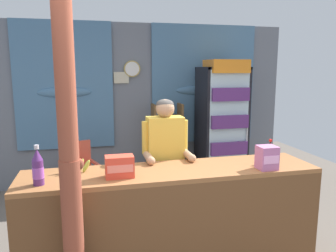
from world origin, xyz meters
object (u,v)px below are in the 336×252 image
object	(u,v)px
bottle_shelf_rack	(167,143)
banana_bunch	(76,166)
stall_counter	(176,215)
timber_post	(70,167)
plastic_lawn_chair	(80,168)
drink_fridge	(222,118)
snack_box_wafer	(267,158)
snack_box_crackers	(120,167)
shopkeeper	(165,156)
soda_bottle_cola	(270,152)
soda_bottle_grape_soda	(38,168)

from	to	relation	value
bottle_shelf_rack	banana_bunch	xyz separation A→B (m)	(-1.36, -2.19, 0.36)
banana_bunch	stall_counter	bearing A→B (deg)	-15.19
timber_post	stall_counter	bearing A→B (deg)	21.00
plastic_lawn_chair	banana_bunch	world-z (taller)	banana_bunch
timber_post	drink_fridge	xyz separation A→B (m)	(2.23, 2.52, -0.10)
snack_box_wafer	plastic_lawn_chair	bearing A→B (deg)	129.27
snack_box_crackers	shopkeeper	bearing A→B (deg)	46.50
stall_counter	drink_fridge	world-z (taller)	drink_fridge
shopkeeper	soda_bottle_cola	xyz separation A→B (m)	(0.94, -0.44, 0.09)
timber_post	shopkeeper	size ratio (longest dim) A/B	1.59
stall_counter	soda_bottle_cola	distance (m)	1.10
shopkeeper	banana_bunch	world-z (taller)	shopkeeper
shopkeeper	soda_bottle_grape_soda	world-z (taller)	shopkeeper
snack_box_crackers	snack_box_wafer	world-z (taller)	snack_box_wafer
stall_counter	snack_box_crackers	distance (m)	0.68
stall_counter	snack_box_wafer	bearing A→B (deg)	-5.23
bottle_shelf_rack	shopkeeper	xyz separation A→B (m)	(-0.47, -1.85, 0.30)
snack_box_crackers	timber_post	bearing A→B (deg)	-137.73
shopkeeper	snack_box_wafer	xyz separation A→B (m)	(0.79, -0.64, 0.10)
stall_counter	soda_bottle_cola	xyz separation A→B (m)	(0.98, 0.13, 0.48)
stall_counter	shopkeeper	size ratio (longest dim) A/B	1.69
soda_bottle_cola	banana_bunch	distance (m)	1.83
soda_bottle_cola	timber_post	bearing A→B (deg)	-166.02
soda_bottle_cola	snack_box_wafer	distance (m)	0.26
timber_post	soda_bottle_cola	xyz separation A→B (m)	(1.85, 0.46, -0.12)
drink_fridge	soda_bottle_cola	size ratio (longest dim) A/B	8.97
banana_bunch	timber_post	bearing A→B (deg)	-91.70
drink_fridge	soda_bottle_grape_soda	bearing A→B (deg)	-138.23
bottle_shelf_rack	shopkeeper	size ratio (longest dim) A/B	0.84
drink_fridge	soda_bottle_grape_soda	world-z (taller)	drink_fridge
timber_post	soda_bottle_grape_soda	xyz separation A→B (m)	(-0.26, 0.31, -0.08)
soda_bottle_grape_soda	soda_bottle_cola	size ratio (longest dim) A/B	1.42
drink_fridge	plastic_lawn_chair	size ratio (longest dim) A/B	2.35
snack_box_crackers	banana_bunch	distance (m)	0.42
timber_post	snack_box_wafer	size ratio (longest dim) A/B	11.78
stall_counter	timber_post	bearing A→B (deg)	-159.00
drink_fridge	banana_bunch	world-z (taller)	drink_fridge
stall_counter	soda_bottle_grape_soda	distance (m)	1.23
shopkeeper	stall_counter	bearing A→B (deg)	-94.08
timber_post	drink_fridge	bearing A→B (deg)	48.59
bottle_shelf_rack	snack_box_crackers	bearing A→B (deg)	-112.43
stall_counter	banana_bunch	world-z (taller)	banana_bunch
timber_post	plastic_lawn_chair	size ratio (longest dim) A/B	2.91
stall_counter	snack_box_wafer	size ratio (longest dim) A/B	12.54
stall_counter	snack_box_crackers	size ratio (longest dim) A/B	11.33
drink_fridge	snack_box_crackers	size ratio (longest dim) A/B	8.57
timber_post	snack_box_wafer	xyz separation A→B (m)	(1.69, 0.25, -0.11)
stall_counter	bottle_shelf_rack	world-z (taller)	bottle_shelf_rack
soda_bottle_grape_soda	snack_box_crackers	size ratio (longest dim) A/B	1.36
shopkeeper	snack_box_crackers	xyz separation A→B (m)	(-0.52, -0.55, 0.09)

